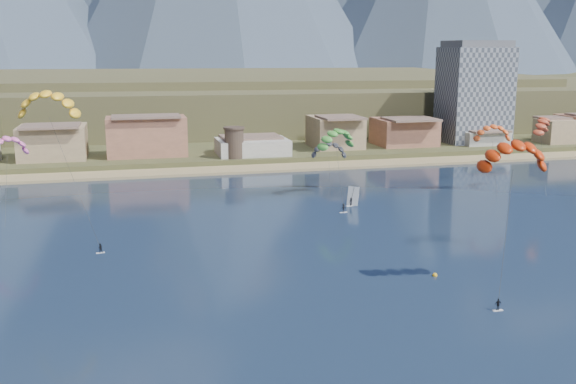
{
  "coord_description": "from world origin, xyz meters",
  "views": [
    {
      "loc": [
        -23.48,
        -63.18,
        31.35
      ],
      "look_at": [
        0.0,
        32.0,
        10.0
      ],
      "focal_mm": 41.0,
      "sensor_mm": 36.0,
      "label": 1
    }
  ],
  "objects_px": {
    "windsurfer": "(352,200)",
    "buoy": "(435,275)",
    "kitesurfer_orange": "(514,151)",
    "apartment_tower": "(474,92)",
    "kitesurfer_green": "(337,136)",
    "watchtower": "(234,142)",
    "kitesurfer_yellow": "(48,101)"
  },
  "relations": [
    {
      "from": "windsurfer",
      "to": "buoy",
      "type": "xyz_separation_m",
      "value": [
        -2.71,
        -43.13,
        -1.14
      ]
    },
    {
      "from": "kitesurfer_orange",
      "to": "windsurfer",
      "type": "height_order",
      "value": "kitesurfer_orange"
    },
    {
      "from": "apartment_tower",
      "to": "kitesurfer_green",
      "type": "relative_size",
      "value": 1.66
    },
    {
      "from": "apartment_tower",
      "to": "windsurfer",
      "type": "xyz_separation_m",
      "value": [
        -64.51,
        -67.47,
        -16.56
      ]
    },
    {
      "from": "watchtower",
      "to": "kitesurfer_yellow",
      "type": "distance_m",
      "value": 79.44
    },
    {
      "from": "kitesurfer_orange",
      "to": "windsurfer",
      "type": "relative_size",
      "value": 5.39
    },
    {
      "from": "buoy",
      "to": "apartment_tower",
      "type": "bearing_deg",
      "value": 58.71
    },
    {
      "from": "kitesurfer_yellow",
      "to": "buoy",
      "type": "height_order",
      "value": "kitesurfer_yellow"
    },
    {
      "from": "kitesurfer_yellow",
      "to": "windsurfer",
      "type": "bearing_deg",
      "value": 12.88
    },
    {
      "from": "windsurfer",
      "to": "buoy",
      "type": "distance_m",
      "value": 43.23
    },
    {
      "from": "watchtower",
      "to": "buoy",
      "type": "bearing_deg",
      "value": -82.46
    },
    {
      "from": "buoy",
      "to": "kitesurfer_green",
      "type": "bearing_deg",
      "value": 87.4
    },
    {
      "from": "apartment_tower",
      "to": "kitesurfer_orange",
      "type": "bearing_deg",
      "value": -117.19
    },
    {
      "from": "watchtower",
      "to": "kitesurfer_yellow",
      "type": "bearing_deg",
      "value": -121.37
    },
    {
      "from": "apartment_tower",
      "to": "watchtower",
      "type": "distance_m",
      "value": 82.02
    },
    {
      "from": "kitesurfer_orange",
      "to": "buoy",
      "type": "bearing_deg",
      "value": 143.3
    },
    {
      "from": "watchtower",
      "to": "kitesurfer_orange",
      "type": "distance_m",
      "value": 104.9
    },
    {
      "from": "buoy",
      "to": "windsurfer",
      "type": "bearing_deg",
      "value": 86.41
    },
    {
      "from": "kitesurfer_orange",
      "to": "buoy",
      "type": "distance_m",
      "value": 20.54
    },
    {
      "from": "apartment_tower",
      "to": "kitesurfer_yellow",
      "type": "distance_m",
      "value": 144.8
    },
    {
      "from": "kitesurfer_orange",
      "to": "windsurfer",
      "type": "bearing_deg",
      "value": 95.64
    },
    {
      "from": "apartment_tower",
      "to": "kitesurfer_yellow",
      "type": "height_order",
      "value": "apartment_tower"
    },
    {
      "from": "windsurfer",
      "to": "kitesurfer_green",
      "type": "bearing_deg",
      "value": 91.8
    },
    {
      "from": "buoy",
      "to": "watchtower",
      "type": "bearing_deg",
      "value": 97.54
    },
    {
      "from": "kitesurfer_yellow",
      "to": "windsurfer",
      "type": "xyz_separation_m",
      "value": [
        55.88,
        12.78,
        -22.11
      ]
    },
    {
      "from": "watchtower",
      "to": "buoy",
      "type": "relative_size",
      "value": 12.25
    },
    {
      "from": "apartment_tower",
      "to": "buoy",
      "type": "distance_m",
      "value": 130.63
    },
    {
      "from": "kitesurfer_orange",
      "to": "buoy",
      "type": "relative_size",
      "value": 30.44
    },
    {
      "from": "kitesurfer_orange",
      "to": "windsurfer",
      "type": "distance_m",
      "value": 51.89
    },
    {
      "from": "kitesurfer_green",
      "to": "windsurfer",
      "type": "distance_m",
      "value": 15.35
    },
    {
      "from": "kitesurfer_yellow",
      "to": "kitesurfer_green",
      "type": "relative_size",
      "value": 1.37
    },
    {
      "from": "watchtower",
      "to": "windsurfer",
      "type": "distance_m",
      "value": 55.9
    }
  ]
}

